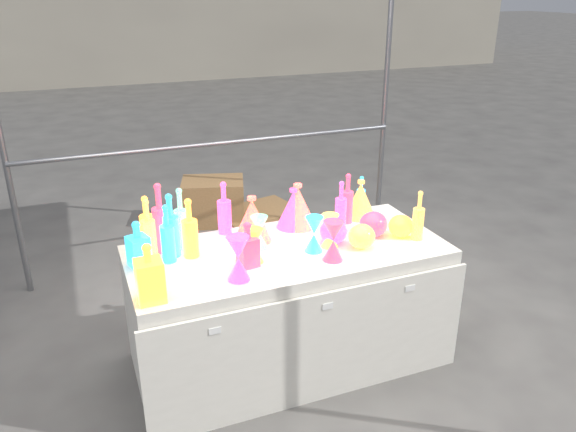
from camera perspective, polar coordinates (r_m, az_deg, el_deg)
name	(u,v)px	position (r m, az deg, el deg)	size (l,w,h in m)	color
ground	(288,357)	(3.59, 0.00, -14.18)	(80.00, 80.00, 0.00)	slate
display_table	(289,306)	(3.37, 0.06, -9.15)	(1.84, 0.83, 0.75)	white
cardboard_box_closed	(213,201)	(5.46, -7.58, 1.50)	(0.58, 0.42, 0.42)	#A37749
cardboard_box_flat	(257,213)	(5.60, -3.15, 0.27)	(0.78, 0.56, 0.07)	#A37749
bottle_0	(147,222)	(3.24, -14.15, -0.61)	(0.08, 0.08, 0.31)	red
bottle_1	(171,225)	(3.11, -11.81, -0.93)	(0.09, 0.09, 0.36)	green
bottle_2	(160,218)	(3.17, -12.86, -0.19)	(0.09, 0.09, 0.40)	#F35319
bottle_3	(224,207)	(3.36, -6.50, 0.87)	(0.08, 0.08, 0.33)	#1E5EB1
bottle_4	(148,228)	(3.13, -14.03, -1.21)	(0.08, 0.08, 0.34)	#12715E
bottle_5	(181,219)	(3.19, -10.82, -0.26)	(0.08, 0.08, 0.36)	#C52768
bottle_6	(190,228)	(3.09, -9.96, -1.19)	(0.09, 0.09, 0.34)	red
bottle_7	(167,233)	(3.05, -12.15, -1.74)	(0.08, 0.08, 0.33)	green
decanter_0	(149,272)	(2.70, -13.92, -5.59)	(0.13, 0.13, 0.30)	red
decanter_1	(248,244)	(2.96, -4.12, -2.86)	(0.10, 0.10, 0.25)	#F35319
decanter_2	(138,244)	(3.06, -15.00, -2.74)	(0.10, 0.10, 0.26)	green
hourglass_0	(333,241)	(3.03, 4.63, -2.52)	(0.11, 0.11, 0.23)	#F35319
hourglass_1	(238,258)	(2.83, -5.07, -4.31)	(0.12, 0.12, 0.24)	#1E5EB1
hourglass_2	(330,231)	(3.19, 4.28, -1.50)	(0.10, 0.10, 0.20)	#12715E
hourglass_3	(259,233)	(3.16, -2.92, -1.72)	(0.10, 0.10, 0.20)	#C52768
hourglass_4	(255,246)	(3.01, -3.41, -3.01)	(0.10, 0.10, 0.19)	red
hourglass_5	(314,234)	(3.13, 2.66, -1.86)	(0.10, 0.10, 0.21)	green
globe_0	(401,227)	(3.39, 11.37, -1.12)	(0.15, 0.15, 0.12)	red
globe_1	(362,237)	(3.21, 7.48, -2.18)	(0.16, 0.16, 0.12)	#12715E
globe_2	(373,225)	(3.37, 8.66, -0.96)	(0.17, 0.17, 0.13)	#F35319
globe_3	(333,233)	(3.25, 4.62, -1.69)	(0.16, 0.16, 0.13)	#1E5EB1
lampshade_0	(298,205)	(3.44, 0.99, 1.11)	(0.23, 0.23, 0.28)	yellow
lampshade_1	(252,219)	(3.26, -3.66, -0.26)	(0.23, 0.23, 0.27)	yellow
lampshade_2	(293,208)	(3.44, 0.54, 0.84)	(0.21, 0.21, 0.25)	#1E5EB1
lampshade_3	(360,199)	(3.62, 7.36, 1.76)	(0.21, 0.21, 0.25)	#12715E
bottle_8	(361,195)	(3.68, 7.42, 2.17)	(0.06, 0.06, 0.25)	green
bottle_9	(347,198)	(3.51, 6.06, 1.80)	(0.07, 0.07, 0.32)	#F35319
bottle_10	(341,205)	(3.42, 5.39, 1.11)	(0.07, 0.07, 0.31)	#1E5EB1
bottle_11	(419,215)	(3.34, 13.13, 0.08)	(0.07, 0.07, 0.30)	#12715E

